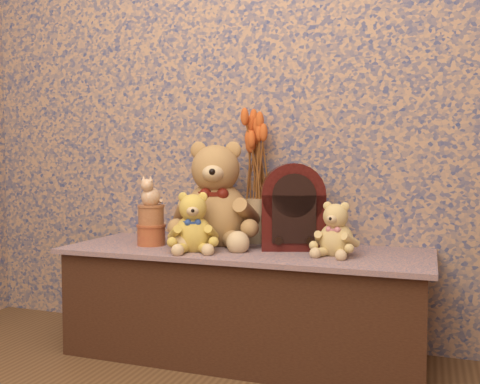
{
  "coord_description": "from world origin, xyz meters",
  "views": [
    {
      "loc": [
        0.73,
        -0.85,
        0.82
      ],
      "look_at": [
        0.0,
        1.18,
        0.7
      ],
      "focal_mm": 39.9,
      "sensor_mm": 36.0,
      "label": 1
    }
  ],
  "objects_px": {
    "teddy_medium": "(193,219)",
    "teddy_small": "(336,227)",
    "teddy_large": "(216,189)",
    "ceramic_vase": "(257,220)",
    "cathedral_radio": "(292,206)",
    "cat_figurine": "(151,191)",
    "biscuit_tin_lower": "(151,235)"
  },
  "relations": [
    {
      "from": "teddy_medium",
      "to": "teddy_small",
      "type": "distance_m",
      "value": 0.57
    },
    {
      "from": "teddy_large",
      "to": "teddy_small",
      "type": "relative_size",
      "value": 2.16
    },
    {
      "from": "ceramic_vase",
      "to": "teddy_medium",
      "type": "bearing_deg",
      "value": -119.35
    },
    {
      "from": "teddy_medium",
      "to": "cathedral_radio",
      "type": "height_order",
      "value": "cathedral_radio"
    },
    {
      "from": "teddy_medium",
      "to": "cat_figurine",
      "type": "bearing_deg",
      "value": 138.71
    },
    {
      "from": "cathedral_radio",
      "to": "cat_figurine",
      "type": "distance_m",
      "value": 0.61
    },
    {
      "from": "teddy_large",
      "to": "ceramic_vase",
      "type": "relative_size",
      "value": 2.45
    },
    {
      "from": "teddy_large",
      "to": "ceramic_vase",
      "type": "distance_m",
      "value": 0.24
    },
    {
      "from": "ceramic_vase",
      "to": "cathedral_radio",
      "type": "bearing_deg",
      "value": -29.75
    },
    {
      "from": "teddy_large",
      "to": "cathedral_radio",
      "type": "relative_size",
      "value": 1.35
    },
    {
      "from": "teddy_small",
      "to": "cat_figurine",
      "type": "distance_m",
      "value": 0.81
    },
    {
      "from": "ceramic_vase",
      "to": "biscuit_tin_lower",
      "type": "distance_m",
      "value": 0.47
    },
    {
      "from": "cathedral_radio",
      "to": "cat_figurine",
      "type": "xyz_separation_m",
      "value": [
        -0.6,
        -0.13,
        0.06
      ]
    },
    {
      "from": "teddy_medium",
      "to": "teddy_small",
      "type": "height_order",
      "value": "teddy_medium"
    },
    {
      "from": "teddy_small",
      "to": "cathedral_radio",
      "type": "bearing_deg",
      "value": 162.08
    },
    {
      "from": "teddy_large",
      "to": "biscuit_tin_lower",
      "type": "xyz_separation_m",
      "value": [
        -0.26,
        -0.12,
        -0.2
      ]
    },
    {
      "from": "teddy_large",
      "to": "ceramic_vase",
      "type": "height_order",
      "value": "teddy_large"
    },
    {
      "from": "teddy_small",
      "to": "teddy_large",
      "type": "bearing_deg",
      "value": 179.54
    },
    {
      "from": "teddy_large",
      "to": "biscuit_tin_lower",
      "type": "relative_size",
      "value": 4.01
    },
    {
      "from": "cathedral_radio",
      "to": "ceramic_vase",
      "type": "xyz_separation_m",
      "value": [
        -0.19,
        0.11,
        -0.08
      ]
    },
    {
      "from": "ceramic_vase",
      "to": "biscuit_tin_lower",
      "type": "height_order",
      "value": "ceramic_vase"
    },
    {
      "from": "cathedral_radio",
      "to": "teddy_medium",
      "type": "bearing_deg",
      "value": -169.48
    },
    {
      "from": "teddy_small",
      "to": "teddy_medium",
      "type": "bearing_deg",
      "value": -160.54
    },
    {
      "from": "cathedral_radio",
      "to": "biscuit_tin_lower",
      "type": "height_order",
      "value": "cathedral_radio"
    },
    {
      "from": "teddy_medium",
      "to": "ceramic_vase",
      "type": "distance_m",
      "value": 0.36
    },
    {
      "from": "teddy_medium",
      "to": "ceramic_vase",
      "type": "bearing_deg",
      "value": 36.84
    },
    {
      "from": "cathedral_radio",
      "to": "ceramic_vase",
      "type": "bearing_deg",
      "value": 131.65
    },
    {
      "from": "cat_figurine",
      "to": "ceramic_vase",
      "type": "bearing_deg",
      "value": 30.02
    },
    {
      "from": "teddy_medium",
      "to": "ceramic_vase",
      "type": "height_order",
      "value": "teddy_medium"
    },
    {
      "from": "teddy_small",
      "to": "cat_figurine",
      "type": "bearing_deg",
      "value": -168.54
    },
    {
      "from": "teddy_large",
      "to": "cathedral_radio",
      "type": "xyz_separation_m",
      "value": [
        0.34,
        0.01,
        -0.06
      ]
    },
    {
      "from": "cat_figurine",
      "to": "cathedral_radio",
      "type": "bearing_deg",
      "value": 12.12
    }
  ]
}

